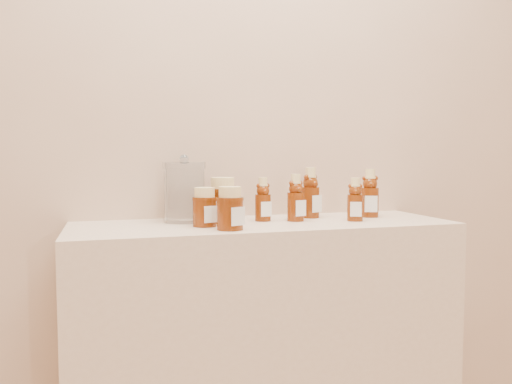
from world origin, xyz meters
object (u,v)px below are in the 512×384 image
object	(u,v)px
glass_canister	(184,189)
display_table	(264,361)
bear_bottle_front_left	(296,194)
honey_jar_left	(205,207)
bear_bottle_back_left	(263,196)

from	to	relation	value
glass_canister	display_table	bearing A→B (deg)	-20.92
glass_canister	bear_bottle_front_left	bearing A→B (deg)	-13.06
honey_jar_left	glass_canister	size ratio (longest dim) A/B	0.56
honey_jar_left	display_table	bearing A→B (deg)	-9.79
display_table	honey_jar_left	world-z (taller)	honey_jar_left
display_table	bear_bottle_front_left	size ratio (longest dim) A/B	6.95
display_table	bear_bottle_back_left	size ratio (longest dim) A/B	7.47
honey_jar_left	glass_canister	bearing A→B (deg)	90.30
honey_jar_left	glass_canister	distance (m)	0.14
bear_bottle_back_left	honey_jar_left	world-z (taller)	bear_bottle_back_left
display_table	bear_bottle_back_left	bearing A→B (deg)	79.77
bear_bottle_back_left	glass_canister	distance (m)	0.25
bear_bottle_front_left	glass_canister	world-z (taller)	glass_canister
bear_bottle_back_left	bear_bottle_front_left	size ratio (longest dim) A/B	0.93
bear_bottle_back_left	bear_bottle_front_left	bearing A→B (deg)	-23.61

